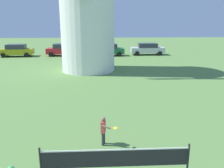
{
  "coord_description": "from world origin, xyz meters",
  "views": [
    {
      "loc": [
        -0.5,
        -3.94,
        4.74
      ],
      "look_at": [
        -0.06,
        4.49,
        2.46
      ],
      "focal_mm": 38.89,
      "sensor_mm": 36.0,
      "label": 1
    }
  ],
  "objects_px": {
    "player_far": "(104,129)",
    "parked_car_red": "(63,50)",
    "parked_car_mustard": "(16,50)",
    "tennis_net": "(115,158)",
    "parked_car_silver": "(147,49)",
    "parked_car_green": "(108,50)"
  },
  "relations": [
    {
      "from": "tennis_net",
      "to": "player_far",
      "type": "relative_size",
      "value": 3.95
    },
    {
      "from": "parked_car_silver",
      "to": "parked_car_mustard",
      "type": "bearing_deg",
      "value": -177.94
    },
    {
      "from": "tennis_net",
      "to": "player_far",
      "type": "xyz_separation_m",
      "value": [
        -0.31,
        2.08,
        -0.03
      ]
    },
    {
      "from": "parked_car_red",
      "to": "parked_car_green",
      "type": "xyz_separation_m",
      "value": [
        5.88,
        -0.29,
        0.0
      ]
    },
    {
      "from": "tennis_net",
      "to": "player_far",
      "type": "height_order",
      "value": "player_far"
    },
    {
      "from": "player_far",
      "to": "parked_car_red",
      "type": "relative_size",
      "value": 0.27
    },
    {
      "from": "parked_car_mustard",
      "to": "tennis_net",
      "type": "bearing_deg",
      "value": -66.37
    },
    {
      "from": "player_far",
      "to": "parked_car_mustard",
      "type": "bearing_deg",
      "value": 114.85
    },
    {
      "from": "parked_car_mustard",
      "to": "parked_car_green",
      "type": "distance_m",
      "value": 11.81
    },
    {
      "from": "player_far",
      "to": "tennis_net",
      "type": "bearing_deg",
      "value": -81.61
    },
    {
      "from": "parked_car_silver",
      "to": "tennis_net",
      "type": "bearing_deg",
      "value": -103.06
    },
    {
      "from": "tennis_net",
      "to": "parked_car_green",
      "type": "bearing_deg",
      "value": 88.55
    },
    {
      "from": "player_far",
      "to": "parked_car_red",
      "type": "height_order",
      "value": "parked_car_red"
    },
    {
      "from": "parked_car_red",
      "to": "parked_car_silver",
      "type": "bearing_deg",
      "value": 1.55
    },
    {
      "from": "parked_car_green",
      "to": "parked_car_silver",
      "type": "height_order",
      "value": "same"
    },
    {
      "from": "player_far",
      "to": "parked_car_mustard",
      "type": "height_order",
      "value": "parked_car_mustard"
    },
    {
      "from": "parked_car_green",
      "to": "tennis_net",
      "type": "bearing_deg",
      "value": -91.45
    },
    {
      "from": "tennis_net",
      "to": "player_far",
      "type": "bearing_deg",
      "value": 98.39
    },
    {
      "from": "tennis_net",
      "to": "parked_car_red",
      "type": "distance_m",
      "value": 26.35
    },
    {
      "from": "player_far",
      "to": "parked_car_red",
      "type": "bearing_deg",
      "value": 101.72
    },
    {
      "from": "parked_car_mustard",
      "to": "parked_car_green",
      "type": "bearing_deg",
      "value": 0.1
    },
    {
      "from": "parked_car_red",
      "to": "tennis_net",
      "type": "bearing_deg",
      "value": -78.55
    }
  ]
}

